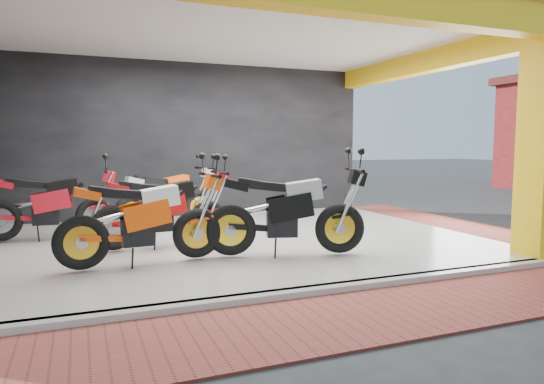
{
  "coord_description": "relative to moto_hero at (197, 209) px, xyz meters",
  "views": [
    {
      "loc": [
        -2.41,
        -5.77,
        1.69
      ],
      "look_at": [
        0.58,
        1.74,
        0.9
      ],
      "focal_mm": 32.0,
      "sensor_mm": 36.0,
      "label": 1
    }
  ],
  "objects": [
    {
      "name": "header_beam_right",
      "position": [
        4.92,
        1.24,
        2.49
      ],
      "size": [
        0.3,
        6.4,
        0.4
      ],
      "primitive_type": "cube",
      "color": "yellow",
      "rests_on": "corner_column"
    },
    {
      "name": "paver_front",
      "position": [
        0.92,
        -2.56,
        -0.79
      ],
      "size": [
        9.0,
        1.4,
        0.03
      ],
      "primitive_type": "cube",
      "color": "brown",
      "rests_on": "ground"
    },
    {
      "name": "moto_row_b",
      "position": [
        0.41,
        0.98,
        -0.02
      ],
      "size": [
        2.29,
        0.92,
        1.38
      ],
      "primitive_type": null,
      "rotation": [
        0.0,
        0.0,
        0.04
      ],
      "color": "#AC1213",
      "rests_on": "showroom_floor"
    },
    {
      "name": "showroom_floor",
      "position": [
        0.92,
        1.24,
        -0.76
      ],
      "size": [
        8.0,
        6.0,
        0.1
      ],
      "primitive_type": "cube",
      "color": "silver",
      "rests_on": "ground"
    },
    {
      "name": "paver_right",
      "position": [
        5.72,
        1.24,
        -0.79
      ],
      "size": [
        1.4,
        7.0,
        0.03
      ],
      "primitive_type": "cube",
      "color": "brown",
      "rests_on": "ground"
    },
    {
      "name": "corner_column",
      "position": [
        4.67,
        -1.51,
        0.94
      ],
      "size": [
        0.5,
        0.5,
        3.5
      ],
      "primitive_type": "cube",
      "color": "yellow",
      "rests_on": "ground"
    },
    {
      "name": "moto_row_c",
      "position": [
        0.73,
        3.05,
        -0.04
      ],
      "size": [
        2.34,
        1.43,
        1.34
      ],
      "primitive_type": null,
      "rotation": [
        0.0,
        0.0,
        0.3
      ],
      "color": "#A9ACB1",
      "rests_on": "showroom_floor"
    },
    {
      "name": "moto_row_d",
      "position": [
        -1.24,
        2.22,
        -0.01
      ],
      "size": [
        2.31,
        0.99,
        1.38
      ],
      "primitive_type": null,
      "rotation": [
        0.0,
        0.0,
        -0.07
      ],
      "color": "red",
      "rests_on": "showroom_floor"
    },
    {
      "name": "moto_hero",
      "position": [
        0.0,
        0.0,
        0.0
      ],
      "size": [
        2.37,
        1.02,
        1.41
      ],
      "primitive_type": null,
      "rotation": [
        0.0,
        0.0,
        0.07
      ],
      "color": "#FF4E0A",
      "rests_on": "showroom_floor"
    },
    {
      "name": "floor_kerb",
      "position": [
        0.92,
        -1.78,
        -0.76
      ],
      "size": [
        8.0,
        0.2,
        0.1
      ],
      "primitive_type": "cube",
      "color": "silver",
      "rests_on": "ground"
    },
    {
      "name": "showroom_ceiling",
      "position": [
        0.92,
        1.24,
        2.79
      ],
      "size": [
        8.4,
        6.4,
        0.2
      ],
      "primitive_type": "cube",
      "color": "beige",
      "rests_on": "corner_column"
    },
    {
      "name": "back_wall",
      "position": [
        0.92,
        4.34,
        0.94
      ],
      "size": [
        8.2,
        0.2,
        3.5
      ],
      "primitive_type": "cube",
      "color": "black",
      "rests_on": "ground"
    },
    {
      "name": "ground",
      "position": [
        0.92,
        -0.76,
        -0.81
      ],
      "size": [
        80.0,
        80.0,
        0.0
      ],
      "primitive_type": "plane",
      "color": "#2D2D30",
      "rests_on": "ground"
    },
    {
      "name": "moto_row_a",
      "position": [
        1.98,
        -0.48,
        0.04
      ],
      "size": [
        2.58,
        1.53,
        1.48
      ],
      "primitive_type": null,
      "rotation": [
        0.0,
        0.0,
        -0.28
      ],
      "color": "black",
      "rests_on": "showroom_floor"
    }
  ]
}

